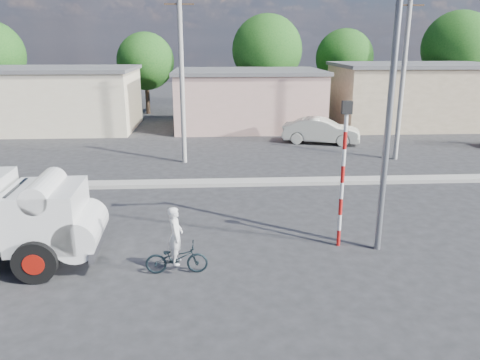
{
  "coord_description": "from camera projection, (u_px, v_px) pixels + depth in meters",
  "views": [
    {
      "loc": [
        -0.54,
        -11.32,
        5.95
      ],
      "look_at": [
        0.38,
        4.27,
        1.3
      ],
      "focal_mm": 35.0,
      "sensor_mm": 36.0,
      "label": 1
    }
  ],
  "objects": [
    {
      "name": "cyclist",
      "position": [
        176.0,
        246.0,
        12.28
      ],
      "size": [
        0.38,
        0.57,
        1.56
      ],
      "primitive_type": "imported",
      "rotation": [
        0.0,
        0.0,
        1.58
      ],
      "color": "white",
      "rests_on": "ground"
    },
    {
      "name": "tree_row",
      "position": [
        307.0,
        53.0,
        38.86
      ],
      "size": [
        51.24,
        7.43,
        8.42
      ],
      "color": "#38281E",
      "rests_on": "ground"
    },
    {
      "name": "ground_plane",
      "position": [
        235.0,
        272.0,
        12.56
      ],
      "size": [
        120.0,
        120.0,
        0.0
      ],
      "primitive_type": "plane",
      "color": "#262629",
      "rests_on": "ground"
    },
    {
      "name": "car_cream",
      "position": [
        321.0,
        131.0,
        28.18
      ],
      "size": [
        4.85,
        2.88,
        1.51
      ],
      "primitive_type": "imported",
      "rotation": [
        0.0,
        0.0,
        1.27
      ],
      "color": "beige",
      "rests_on": "ground"
    },
    {
      "name": "median",
      "position": [
        226.0,
        183.0,
        20.19
      ],
      "size": [
        40.0,
        0.8,
        0.16
      ],
      "primitive_type": "cube",
      "color": "#99968E",
      "rests_on": "ground"
    },
    {
      "name": "traffic_pole",
      "position": [
        343.0,
        163.0,
        13.44
      ],
      "size": [
        0.28,
        0.18,
        4.36
      ],
      "color": "red",
      "rests_on": "ground"
    },
    {
      "name": "utility_poles",
      "position": [
        289.0,
        81.0,
        23.06
      ],
      "size": [
        35.4,
        0.24,
        8.0
      ],
      "color": "#99968E",
      "rests_on": "ground"
    },
    {
      "name": "building_row",
      "position": [
        235.0,
        97.0,
        33.06
      ],
      "size": [
        37.8,
        7.3,
        4.44
      ],
      "color": "beige",
      "rests_on": "ground"
    },
    {
      "name": "streetlight",
      "position": [
        387.0,
        79.0,
        12.53
      ],
      "size": [
        2.34,
        0.22,
        9.0
      ],
      "color": "slate",
      "rests_on": "ground"
    },
    {
      "name": "bicycle",
      "position": [
        177.0,
        258.0,
        12.38
      ],
      "size": [
        1.65,
        0.58,
        0.87
      ],
      "primitive_type": "imported",
      "rotation": [
        0.0,
        0.0,
        1.58
      ],
      "color": "black",
      "rests_on": "ground"
    }
  ]
}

